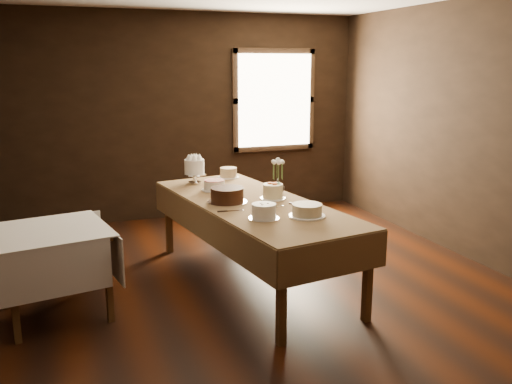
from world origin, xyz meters
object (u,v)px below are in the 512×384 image
(cake_cream, at_px, (307,211))
(cake_server_d, at_px, (267,192))
(cake_speckled, at_px, (228,173))
(cake_chocolate, at_px, (227,196))
(cake_meringue, at_px, (195,172))
(cake_server_e, at_px, (235,211))
(cake_server_a, at_px, (277,207))
(cake_flowers, at_px, (273,192))
(display_table, at_px, (253,208))
(cake_swirl, at_px, (264,212))
(cake_server_b, at_px, (305,206))
(side_table, at_px, (51,240))
(cake_lattice, at_px, (214,186))
(flower_vase, at_px, (278,186))
(cake_server_c, at_px, (230,195))

(cake_cream, height_order, cake_server_d, cake_cream)
(cake_speckled, bearing_deg, cake_chocolate, -108.08)
(cake_meringue, xyz_separation_m, cake_server_e, (0.05, -1.28, -0.12))
(cake_server_e, bearing_deg, cake_server_a, 4.61)
(cake_flowers, distance_m, cake_server_a, 0.32)
(display_table, bearing_deg, cake_server_d, 49.95)
(display_table, bearing_deg, cake_server_a, -62.49)
(cake_server_a, xyz_separation_m, cake_server_d, (0.14, 0.60, 0.00))
(cake_swirl, height_order, cake_server_b, cake_swirl)
(display_table, height_order, cake_cream, cake_cream)
(cake_server_a, bearing_deg, side_table, 156.03)
(cake_meringue, bearing_deg, cake_speckled, 20.10)
(cake_speckled, height_order, cake_cream, cake_speckled)
(cake_meringue, xyz_separation_m, cake_cream, (0.58, -1.67, -0.07))
(cake_lattice, distance_m, cake_cream, 1.34)
(cake_meringue, relative_size, cake_speckled, 1.12)
(cake_server_d, height_order, flower_vase, flower_vase)
(display_table, xyz_separation_m, cake_speckled, (0.13, 1.17, 0.12))
(cake_server_a, height_order, cake_server_d, same)
(cake_server_c, xyz_separation_m, cake_server_e, (-0.14, -0.58, 0.00))
(cake_swirl, bearing_deg, side_table, 163.83)
(cake_lattice, bearing_deg, cake_cream, -69.49)
(cake_swirl, bearing_deg, cake_meringue, 96.90)
(side_table, bearing_deg, cake_server_c, 13.93)
(display_table, relative_size, cake_chocolate, 6.98)
(cake_lattice, height_order, cake_server_c, cake_lattice)
(display_table, distance_m, cake_chocolate, 0.28)
(display_table, distance_m, flower_vase, 0.44)
(side_table, distance_m, cake_server_d, 2.17)
(cake_lattice, relative_size, cake_swirl, 0.96)
(cake_swirl, bearing_deg, display_table, 78.90)
(side_table, bearing_deg, cake_swirl, -16.17)
(side_table, xyz_separation_m, cake_server_c, (1.71, 0.42, 0.15))
(cake_server_d, xyz_separation_m, flower_vase, (0.08, -0.11, 0.07))
(cake_lattice, height_order, flower_vase, flower_vase)
(cake_speckled, relative_size, cake_server_a, 1.03)
(cake_cream, distance_m, cake_server_e, 0.66)
(cake_server_a, relative_size, cake_server_c, 1.00)
(cake_swirl, distance_m, cake_server_b, 0.59)
(cake_speckled, height_order, cake_server_a, cake_speckled)
(cake_server_a, relative_size, cake_server_e, 1.00)
(cake_server_a, bearing_deg, cake_server_d, 57.46)
(cake_server_c, height_order, cake_server_d, same)
(cake_server_c, bearing_deg, cake_server_d, -114.50)
(display_table, relative_size, cake_server_b, 11.49)
(cake_meringue, xyz_separation_m, flower_vase, (0.67, -0.78, -0.05))
(cake_meringue, relative_size, cake_swirl, 0.95)
(cake_meringue, xyz_separation_m, cake_swirl, (0.20, -1.62, -0.06))
(cake_swirl, distance_m, cake_cream, 0.38)
(cake_server_a, height_order, cake_server_e, same)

